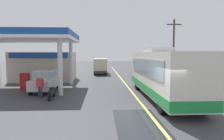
{
  "coord_description": "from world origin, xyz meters",
  "views": [
    {
      "loc": [
        -2.56,
        -9.62,
        3.21
      ],
      "look_at": [
        -1.5,
        10.0,
        1.6
      ],
      "focal_mm": 31.66,
      "sensor_mm": 36.0,
      "label": 1
    }
  ],
  "objects_px": {
    "car_at_pump": "(46,79)",
    "cyclist_on_shoulder": "(209,94)",
    "minibus_opposing_lane": "(100,65)",
    "pedestrian_near_pump": "(40,85)",
    "coach_bus_main": "(161,74)",
    "motorcycle_parked_forecourt": "(52,93)"
  },
  "relations": [
    {
      "from": "motorcycle_parked_forecourt",
      "to": "minibus_opposing_lane",
      "type": "bearing_deg",
      "value": 79.15
    },
    {
      "from": "cyclist_on_shoulder",
      "to": "motorcycle_parked_forecourt",
      "type": "relative_size",
      "value": 1.01
    },
    {
      "from": "coach_bus_main",
      "to": "minibus_opposing_lane",
      "type": "bearing_deg",
      "value": 104.21
    },
    {
      "from": "car_at_pump",
      "to": "cyclist_on_shoulder",
      "type": "distance_m",
      "value": 12.7
    },
    {
      "from": "coach_bus_main",
      "to": "car_at_pump",
      "type": "relative_size",
      "value": 2.63
    },
    {
      "from": "cyclist_on_shoulder",
      "to": "pedestrian_near_pump",
      "type": "xyz_separation_m",
      "value": [
        -11.07,
        3.0,
        0.15
      ]
    },
    {
      "from": "minibus_opposing_lane",
      "to": "cyclist_on_shoulder",
      "type": "relative_size",
      "value": 3.37
    },
    {
      "from": "motorcycle_parked_forecourt",
      "to": "pedestrian_near_pump",
      "type": "bearing_deg",
      "value": 154.09
    },
    {
      "from": "pedestrian_near_pump",
      "to": "motorcycle_parked_forecourt",
      "type": "bearing_deg",
      "value": -25.91
    },
    {
      "from": "motorcycle_parked_forecourt",
      "to": "cyclist_on_shoulder",
      "type": "bearing_deg",
      "value": -14.09
    },
    {
      "from": "pedestrian_near_pump",
      "to": "coach_bus_main",
      "type": "bearing_deg",
      "value": -2.97
    },
    {
      "from": "coach_bus_main",
      "to": "cyclist_on_shoulder",
      "type": "height_order",
      "value": "coach_bus_main"
    },
    {
      "from": "cyclist_on_shoulder",
      "to": "minibus_opposing_lane",
      "type": "bearing_deg",
      "value": 108.38
    },
    {
      "from": "minibus_opposing_lane",
      "to": "pedestrian_near_pump",
      "type": "relative_size",
      "value": 3.69
    },
    {
      "from": "minibus_opposing_lane",
      "to": "pedestrian_near_pump",
      "type": "xyz_separation_m",
      "value": [
        -4.34,
        -17.25,
        -0.54
      ]
    },
    {
      "from": "minibus_opposing_lane",
      "to": "cyclist_on_shoulder",
      "type": "distance_m",
      "value": 21.35
    },
    {
      "from": "motorcycle_parked_forecourt",
      "to": "pedestrian_near_pump",
      "type": "xyz_separation_m",
      "value": [
        -0.94,
        0.46,
        0.49
      ]
    },
    {
      "from": "coach_bus_main",
      "to": "minibus_opposing_lane",
      "type": "height_order",
      "value": "coach_bus_main"
    },
    {
      "from": "cyclist_on_shoulder",
      "to": "pedestrian_near_pump",
      "type": "bearing_deg",
      "value": 164.84
    },
    {
      "from": "car_at_pump",
      "to": "cyclist_on_shoulder",
      "type": "bearing_deg",
      "value": -26.28
    },
    {
      "from": "coach_bus_main",
      "to": "pedestrian_near_pump",
      "type": "height_order",
      "value": "coach_bus_main"
    },
    {
      "from": "cyclist_on_shoulder",
      "to": "pedestrian_near_pump",
      "type": "height_order",
      "value": "cyclist_on_shoulder"
    }
  ]
}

